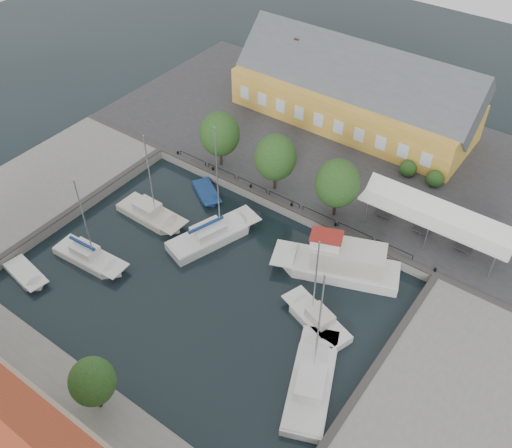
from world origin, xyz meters
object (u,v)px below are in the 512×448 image
at_px(car_red, 281,154).
at_px(west_boat_d, 89,258).
at_px(tent_canopy, 437,216).
at_px(east_boat_b, 317,321).
at_px(launch_sw, 26,275).
at_px(center_sailboat, 212,236).
at_px(west_boat_b, 151,215).
at_px(trawler, 341,264).
at_px(warehouse, 351,92).
at_px(launch_nw, 207,193).
at_px(east_boat_c, 311,385).

relative_size(car_red, west_boat_d, 0.37).
height_order(car_red, west_boat_d, west_boat_d).
bearing_deg(car_red, tent_canopy, -14.60).
distance_m(east_boat_b, launch_sw, 26.09).
xyz_separation_m(center_sailboat, west_boat_b, (-6.94, -1.13, -0.10)).
xyz_separation_m(trawler, east_boat_b, (1.33, -6.09, -0.76)).
xyz_separation_m(warehouse, west_boat_d, (-7.80, -34.00, -4.16)).
bearing_deg(trawler, launch_nw, 174.77).
relative_size(west_boat_b, west_boat_d, 1.02).
xyz_separation_m(trawler, east_boat_c, (4.05, -11.42, -0.76)).
distance_m(center_sailboat, trawler, 12.49).
distance_m(warehouse, east_boat_c, 36.94).
relative_size(tent_canopy, trawler, 1.19).
distance_m(center_sailboat, launch_nw, 6.87).
height_order(warehouse, car_red, warehouse).
relative_size(west_boat_d, launch_sw, 1.99).
bearing_deg(west_boat_b, trawler, 13.43).
height_order(tent_canopy, center_sailboat, center_sailboat).
xyz_separation_m(warehouse, trawler, (11.51, -21.83, -3.41)).
bearing_deg(center_sailboat, west_boat_d, -129.82).
bearing_deg(car_red, launch_sw, -117.14).
distance_m(tent_canopy, east_boat_c, 19.72).
distance_m(trawler, west_boat_b, 19.49).
bearing_deg(car_red, launch_nw, -120.75).
xyz_separation_m(west_boat_b, launch_nw, (2.17, 6.06, -0.17)).
xyz_separation_m(tent_canopy, east_boat_c, (-1.04, -19.39, -3.43)).
xyz_separation_m(east_boat_c, west_boat_b, (-22.99, 6.90, 0.00)).
relative_size(east_boat_c, west_boat_d, 1.15).
distance_m(center_sailboat, launch_sw, 17.02).
bearing_deg(west_boat_b, warehouse, 74.26).
height_order(tent_canopy, west_boat_b, west_boat_b).
bearing_deg(center_sailboat, trawler, 15.81).
bearing_deg(warehouse, west_boat_d, -102.93).
bearing_deg(launch_nw, tent_canopy, 16.41).
bearing_deg(launch_sw, east_boat_c, 11.53).
bearing_deg(east_boat_c, east_boat_b, 117.07).
xyz_separation_m(east_boat_b, west_boat_b, (-20.26, 1.57, -0.00)).
xyz_separation_m(warehouse, center_sailboat, (-0.49, -25.22, -4.06)).
distance_m(tent_canopy, launch_sw, 37.23).
xyz_separation_m(car_red, west_boat_b, (-5.69, -14.55, -1.36)).
distance_m(warehouse, west_boat_b, 27.69).
bearing_deg(car_red, east_boat_c, -59.32).
bearing_deg(warehouse, trawler, -62.20).
height_order(car_red, launch_nw, car_red).
relative_size(center_sailboat, east_boat_c, 1.08).
bearing_deg(tent_canopy, car_red, 173.61).
xyz_separation_m(center_sailboat, launch_nw, (-4.77, 4.93, -0.27)).
bearing_deg(launch_sw, warehouse, 74.19).
bearing_deg(east_boat_c, tent_canopy, 86.94).
bearing_deg(center_sailboat, warehouse, 88.90).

